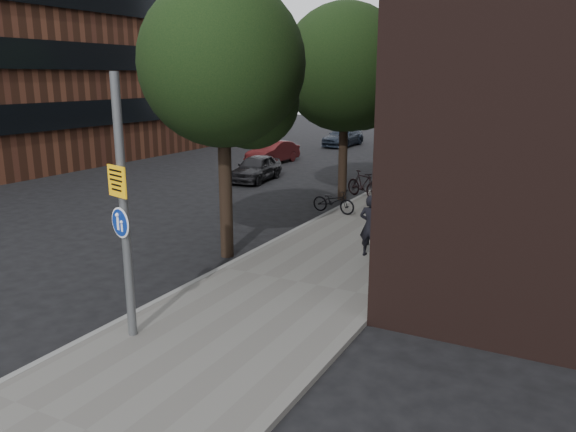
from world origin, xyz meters
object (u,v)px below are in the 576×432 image
Objects in this scene: signpost at (124,209)px; pedestrian at (370,226)px; parked_bike_facade_near at (416,234)px; parked_car_near at (256,168)px.

signpost is 2.86× the size of pedestrian.
parked_bike_facade_near is 12.51m from parked_car_near.
signpost is at bearing 72.82° from pedestrian.
pedestrian is 1.14× the size of parked_bike_facade_near.
pedestrian is at bearing 146.92° from parked_bike_facade_near.
pedestrian is at bearing 86.69° from signpost.
signpost reaches higher than parked_bike_facade_near.
parked_car_near is (-9.97, 7.56, 0.11)m from parked_bike_facade_near.
parked_car_near is (-6.68, 15.76, -1.98)m from signpost.
signpost is at bearing -73.64° from parked_car_near.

